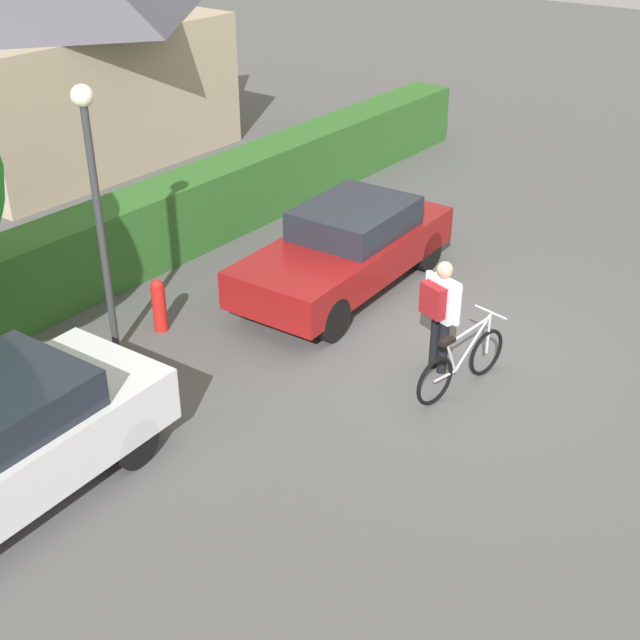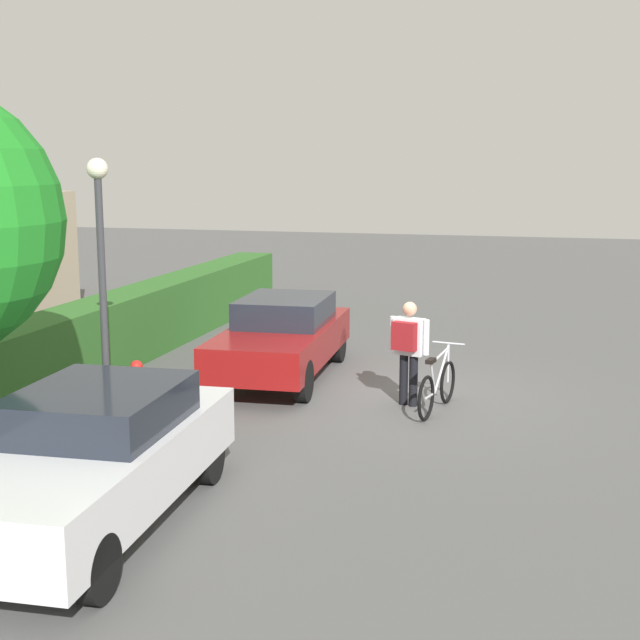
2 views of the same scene
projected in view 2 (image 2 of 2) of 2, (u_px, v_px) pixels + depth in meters
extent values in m
plane|color=#545454|center=(382.00, 396.00, 13.86)|extent=(60.00, 60.00, 0.00)
cube|color=#306627|center=(91.00, 341.00, 15.02)|extent=(17.20, 0.90, 1.25)
cube|color=silver|center=(90.00, 467.00, 8.85)|extent=(4.26, 1.89, 0.66)
cube|color=#1E232D|center=(100.00, 408.00, 9.01)|extent=(1.92, 1.57, 0.43)
cylinder|color=black|center=(88.00, 449.00, 10.43)|extent=(0.61, 0.21, 0.60)
cylinder|color=black|center=(209.00, 458.00, 10.12)|extent=(0.61, 0.21, 0.60)
cylinder|color=black|center=(97.00, 568.00, 7.39)|extent=(0.61, 0.21, 0.60)
cube|color=maroon|center=(281.00, 342.00, 14.94)|extent=(4.18, 1.81, 0.57)
cube|color=#1E232D|center=(285.00, 310.00, 15.10)|extent=(1.88, 1.50, 0.45)
cylinder|color=black|center=(263.00, 341.00, 16.48)|extent=(0.66, 0.21, 0.65)
cylinder|color=black|center=(338.00, 344.00, 16.19)|extent=(0.66, 0.21, 0.65)
cylinder|color=black|center=(215.00, 376.00, 13.80)|extent=(0.66, 0.21, 0.65)
cylinder|color=black|center=(304.00, 381.00, 13.50)|extent=(0.66, 0.21, 0.65)
torus|color=black|center=(448.00, 382.00, 13.44)|extent=(0.65, 0.17, 0.65)
torus|color=black|center=(426.00, 398.00, 12.54)|extent=(0.65, 0.17, 0.65)
cylinder|color=silver|center=(442.00, 369.00, 13.11)|extent=(0.65, 0.15, 0.62)
cylinder|color=silver|center=(433.00, 378.00, 12.75)|extent=(0.24, 0.08, 0.51)
cylinder|color=silver|center=(439.00, 356.00, 12.96)|extent=(0.79, 0.18, 0.11)
cylinder|color=silver|center=(430.00, 395.00, 12.71)|extent=(0.39, 0.11, 0.05)
cylinder|color=silver|center=(448.00, 364.00, 13.39)|extent=(0.04, 0.04, 0.57)
cube|color=black|center=(431.00, 361.00, 12.60)|extent=(0.23, 0.14, 0.06)
cylinder|color=silver|center=(449.00, 343.00, 13.34)|extent=(0.12, 0.50, 0.03)
cylinder|color=black|center=(404.00, 379.00, 13.35)|extent=(0.13, 0.13, 0.78)
cylinder|color=black|center=(413.00, 381.00, 13.26)|extent=(0.13, 0.13, 0.78)
cube|color=silver|center=(409.00, 336.00, 13.19)|extent=(0.33, 0.50, 0.55)
sphere|color=tan|center=(410.00, 309.00, 13.11)|extent=(0.21, 0.21, 0.21)
cylinder|color=silver|center=(393.00, 333.00, 13.33)|extent=(0.09, 0.09, 0.53)
cylinder|color=silver|center=(426.00, 337.00, 13.04)|extent=(0.09, 0.09, 0.53)
cube|color=maroon|center=(404.00, 336.00, 13.05)|extent=(0.26, 0.40, 0.42)
cylinder|color=#38383D|center=(103.00, 307.00, 11.83)|extent=(0.10, 0.10, 3.42)
sphere|color=#F2EDCC|center=(97.00, 169.00, 11.50)|extent=(0.28, 0.28, 0.28)
cylinder|color=red|center=(138.00, 391.00, 12.82)|extent=(0.20, 0.20, 0.70)
sphere|color=red|center=(137.00, 366.00, 12.75)|extent=(0.18, 0.18, 0.18)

